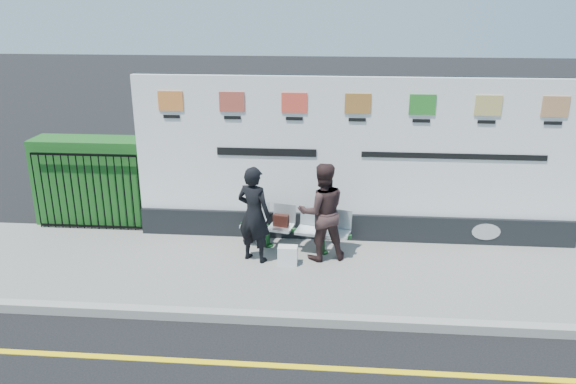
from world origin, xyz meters
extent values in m
plane|color=black|center=(0.00, 0.00, 0.00)|extent=(80.00, 80.00, 0.00)
cube|color=slate|center=(0.00, 2.50, 0.06)|extent=(14.00, 3.00, 0.12)
cube|color=gray|center=(0.00, 1.00, 0.07)|extent=(14.00, 0.18, 0.14)
cube|color=yellow|center=(0.00, 0.00, 0.00)|extent=(14.00, 0.10, 0.01)
cube|color=black|center=(0.50, 3.85, 0.37)|extent=(8.00, 0.30, 0.50)
cube|color=white|center=(0.50, 3.85, 1.87)|extent=(8.00, 0.14, 2.50)
cube|color=#19511A|center=(-4.58, 4.30, 0.97)|extent=(2.35, 0.70, 1.70)
imported|color=black|center=(-1.20, 2.76, 0.96)|extent=(0.72, 0.61, 1.67)
imported|color=#322120|center=(-0.06, 2.93, 0.97)|extent=(0.97, 0.84, 1.71)
cube|color=black|center=(-0.79, 3.29, 0.65)|extent=(0.29, 0.18, 0.22)
cube|color=silver|center=(-0.62, 2.63, 0.28)|extent=(0.33, 0.20, 0.33)
camera|label=1|loc=(0.11, -5.93, 4.39)|focal=35.00mm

